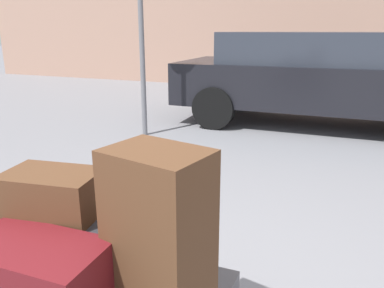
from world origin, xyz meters
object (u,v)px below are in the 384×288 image
at_px(duffel_bag_charcoal_rear_left, 59,244).
at_px(parked_car, 314,76).
at_px(duffel_bag_maroon_stacked_top, 38,283).
at_px(duffel_bag_brown_topmost_pile, 53,194).
at_px(no_parking_sign, 141,26).
at_px(suitcase_brown_front_left, 159,236).

height_order(duffel_bag_charcoal_rear_left, parked_car, parked_car).
distance_m(duffel_bag_maroon_stacked_top, parked_car, 5.35).
bearing_deg(parked_car, duffel_bag_maroon_stacked_top, -95.89).
bearing_deg(duffel_bag_brown_topmost_pile, duffel_bag_charcoal_rear_left, 171.60).
bearing_deg(no_parking_sign, parked_car, 36.72).
relative_size(duffel_bag_charcoal_rear_left, parked_car, 0.14).
relative_size(duffel_bag_maroon_stacked_top, parked_car, 0.13).
relative_size(duffel_bag_charcoal_rear_left, duffel_bag_brown_topmost_pile, 1.48).
bearing_deg(duffel_bag_brown_topmost_pile, no_parking_sign, 104.47).
height_order(duffel_bag_charcoal_rear_left, no_parking_sign, no_parking_sign).
bearing_deg(duffel_bag_charcoal_rear_left, parked_car, 69.51).
relative_size(duffel_bag_maroon_stacked_top, duffel_bag_brown_topmost_pile, 1.31).
distance_m(duffel_bag_charcoal_rear_left, duffel_bag_maroon_stacked_top, 0.31).
bearing_deg(duffel_bag_maroon_stacked_top, duffel_bag_charcoal_rear_left, 115.01).
xyz_separation_m(duffel_bag_charcoal_rear_left, no_parking_sign, (-1.46, 3.45, 1.00)).
height_order(duffel_bag_maroon_stacked_top, duffel_bag_brown_topmost_pile, duffel_bag_brown_topmost_pile).
xyz_separation_m(duffel_bag_brown_topmost_pile, parked_car, (0.68, 5.05, 0.01)).
relative_size(duffel_bag_maroon_stacked_top, suitcase_brown_front_left, 0.79).
bearing_deg(no_parking_sign, duffel_bag_brown_topmost_pile, -67.13).
bearing_deg(parked_car, suitcase_brown_front_left, -91.50).
relative_size(duffel_bag_maroon_stacked_top, no_parking_sign, 0.23).
distance_m(duffel_bag_charcoal_rear_left, no_parking_sign, 3.88).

